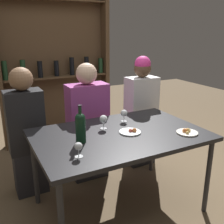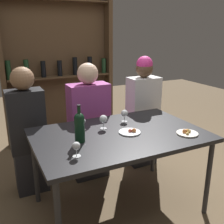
% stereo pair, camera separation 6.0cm
% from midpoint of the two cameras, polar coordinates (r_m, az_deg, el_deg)
% --- Properties ---
extents(ground_plane, '(10.00, 10.00, 0.00)m').
position_cam_midpoint_polar(ground_plane, '(2.63, 0.83, -19.84)').
color(ground_plane, brown).
extents(dining_table, '(1.45, 0.95, 0.74)m').
position_cam_midpoint_polar(dining_table, '(2.28, 0.90, -5.89)').
color(dining_table, black).
rests_on(dining_table, ground_plane).
extents(wine_rack_wall, '(1.59, 0.21, 2.24)m').
position_cam_midpoint_polar(wine_rack_wall, '(3.89, -12.72, 10.39)').
color(wine_rack_wall, '#4C3823').
rests_on(wine_rack_wall, ground_plane).
extents(wine_bottle, '(0.08, 0.08, 0.30)m').
position_cam_midpoint_polar(wine_bottle, '(2.05, -7.71, -3.09)').
color(wine_bottle, black).
rests_on(wine_bottle, dining_table).
extents(wine_glass_0, '(0.07, 0.07, 0.12)m').
position_cam_midpoint_polar(wine_glass_0, '(2.51, 1.94, -0.33)').
color(wine_glass_0, silver).
rests_on(wine_glass_0, dining_table).
extents(wine_glass_1, '(0.07, 0.07, 0.13)m').
position_cam_midpoint_polar(wine_glass_1, '(2.32, -2.62, -1.63)').
color(wine_glass_1, silver).
rests_on(wine_glass_1, dining_table).
extents(wine_glass_2, '(0.06, 0.06, 0.11)m').
position_cam_midpoint_polar(wine_glass_2, '(2.31, -7.26, -2.19)').
color(wine_glass_2, silver).
rests_on(wine_glass_2, dining_table).
extents(wine_glass_3, '(0.06, 0.06, 0.11)m').
position_cam_midpoint_polar(wine_glass_3, '(1.84, -8.27, -7.56)').
color(wine_glass_3, silver).
rests_on(wine_glass_3, dining_table).
extents(food_plate_0, '(0.18, 0.18, 0.04)m').
position_cam_midpoint_polar(food_plate_0, '(2.33, 15.31, -4.22)').
color(food_plate_0, silver).
rests_on(food_plate_0, dining_table).
extents(food_plate_1, '(0.19, 0.19, 0.04)m').
position_cam_midpoint_polar(food_plate_1, '(2.26, 3.27, -4.30)').
color(food_plate_1, silver).
rests_on(food_plate_1, dining_table).
extents(seated_person_left, '(0.34, 0.22, 1.27)m').
position_cam_midpoint_polar(seated_person_left, '(2.69, -18.67, -4.81)').
color(seated_person_left, '#26262B').
rests_on(seated_person_left, ground_plane).
extents(seated_person_center, '(0.43, 0.22, 1.28)m').
position_cam_midpoint_polar(seated_person_center, '(2.84, -5.86, -3.00)').
color(seated_person_center, '#26262B').
rests_on(seated_person_center, ground_plane).
extents(seated_person_right, '(0.36, 0.22, 1.32)m').
position_cam_midpoint_polar(seated_person_right, '(3.13, 5.77, -0.30)').
color(seated_person_right, '#26262B').
rests_on(seated_person_right, ground_plane).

